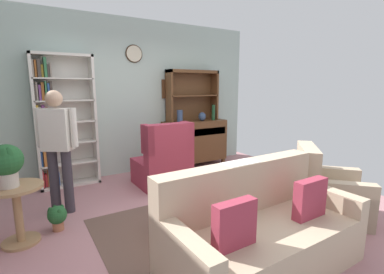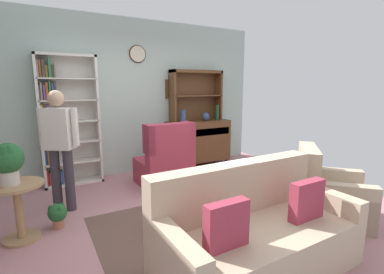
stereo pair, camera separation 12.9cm
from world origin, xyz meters
name	(u,v)px [view 1 (the left image)]	position (x,y,z in m)	size (l,w,h in m)	color
ground_plane	(193,213)	(0.00, 0.00, -0.01)	(5.40, 4.60, 0.02)	#B27A7F
wall_back	(133,97)	(0.00, 2.13, 1.40)	(5.00, 0.09, 2.80)	#ADC1B7
area_rug	(220,217)	(0.20, -0.30, 0.00)	(2.92, 1.61, 0.01)	brown
bookshelf	(61,121)	(-1.27, 1.94, 1.07)	(0.90, 0.30, 2.10)	silver
sideboard	(195,141)	(1.18, 1.86, 0.51)	(1.30, 0.45, 0.92)	brown
sideboard_hutch	(192,89)	(1.18, 1.97, 1.56)	(1.10, 0.26, 1.00)	brown
vase_tall	(180,116)	(0.79, 1.78, 1.04)	(0.11, 0.11, 0.24)	#33476B
vase_round	(202,117)	(1.31, 1.79, 1.01)	(0.15, 0.15, 0.17)	#33476B
bottle_wine	(213,112)	(1.57, 1.77, 1.08)	(0.07, 0.07, 0.31)	#194223
couch_floral	(259,233)	(-0.06, -1.22, 0.31)	(1.82, 0.88, 0.90)	#C6AD8E
armchair_floral	(327,194)	(1.37, -0.95, 0.29)	(1.08, 1.08, 0.88)	#C6AD8E
wingback_chair	(164,163)	(0.10, 1.07, 0.38)	(0.79, 0.81, 1.05)	#A33347
plant_stand	(18,208)	(-1.91, 0.33, 0.38)	(0.52, 0.52, 0.62)	#A87F56
potted_plant_large	(6,163)	(-1.95, 0.31, 0.87)	(0.31, 0.31, 0.43)	beige
potted_plant_small	(57,216)	(-1.55, 0.42, 0.17)	(0.21, 0.21, 0.28)	#AD6B4C
person_reading	(58,143)	(-1.43, 0.90, 0.91)	(0.48, 0.36, 1.56)	#38333D
coffee_table	(197,196)	(-0.14, -0.29, 0.35)	(0.80, 0.50, 0.42)	brown
book_stack	(191,189)	(-0.22, -0.30, 0.45)	(0.21, 0.14, 0.07)	#723F7F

